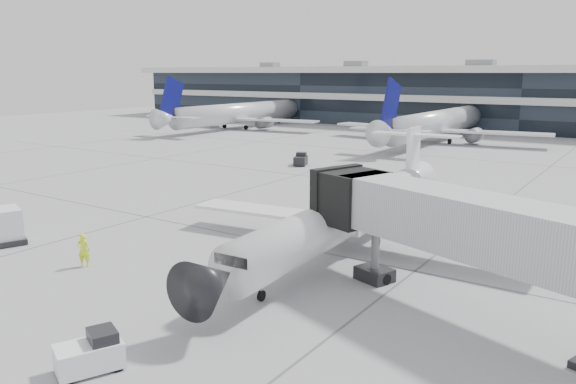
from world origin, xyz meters
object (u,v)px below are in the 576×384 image
Objects in this scene: regional_jet at (350,212)px; ramp_worker at (84,250)px; cargo_uld at (5,226)px; jet_bridge at (489,231)px; baggage_tug at (91,353)px.

regional_jet reaches higher than ramp_worker.
ramp_worker is at bearing -135.87° from regional_jet.
regional_jet reaches higher than cargo_uld.
jet_bridge is at bearing 158.80° from ramp_worker.
baggage_tug is (-10.14, -11.23, -3.30)m from jet_bridge.
jet_bridge is 20.15m from ramp_worker.
baggage_tug is 17.96m from cargo_uld.
jet_bridge is at bearing 30.43° from cargo_uld.
regional_jet is at bearing 111.79° from baggage_tug.
cargo_uld is at bearing -151.30° from jet_bridge.
regional_jet reaches higher than baggage_tug.
cargo_uld is (-16.70, 6.61, 0.42)m from baggage_tug.
jet_bridge is at bearing 72.56° from baggage_tug.
ramp_worker is (-10.08, -10.71, -1.21)m from regional_jet.
regional_jet is 1.63× the size of jet_bridge.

